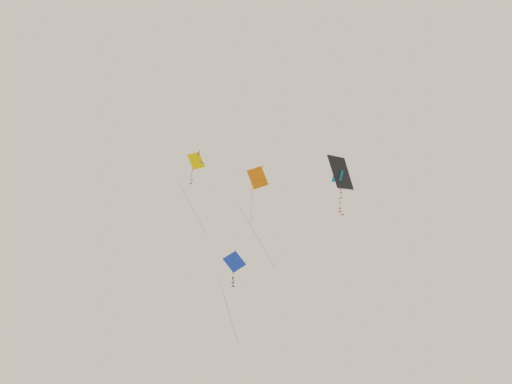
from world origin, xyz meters
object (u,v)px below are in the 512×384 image
object	(u,v)px
kite_diamond_near_right	(234,262)
kite_diamond_highest	(196,162)
kite_diamond_mid_left	(258,179)
kite_delta_far_centre	(340,173)

from	to	relation	value
kite_diamond_near_right	kite_diamond_highest	xyz separation A→B (m)	(0.01, -3.56, 8.12)
kite_diamond_highest	kite_diamond_mid_left	bearing A→B (deg)	-56.32
kite_diamond_near_right	kite_diamond_highest	size ratio (longest dim) A/B	0.90
kite_diamond_near_right	kite_diamond_highest	world-z (taller)	kite_diamond_highest
kite_diamond_mid_left	kite_diamond_highest	size ratio (longest dim) A/B	1.17
kite_diamond_mid_left	kite_diamond_highest	distance (m)	5.03
kite_diamond_near_right	kite_delta_far_centre	xyz separation A→B (m)	(6.61, 4.72, 5.11)
kite_delta_far_centre	kite_diamond_mid_left	size ratio (longest dim) A/B	0.55
kite_delta_far_centre	kite_diamond_highest	size ratio (longest dim) A/B	0.65
kite_diamond_near_right	kite_diamond_highest	distance (m)	8.86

